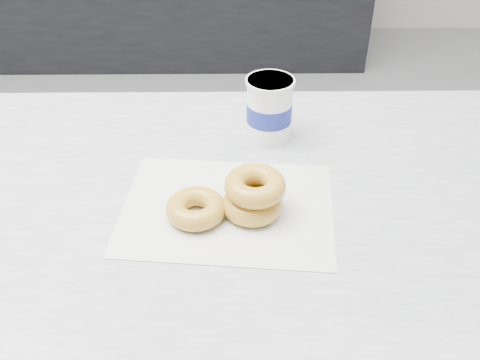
# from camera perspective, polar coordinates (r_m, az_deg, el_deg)

# --- Properties ---
(ground) EXTENTS (5.00, 5.00, 0.00)m
(ground) POSITION_cam_1_polar(r_m,az_deg,el_deg) (1.99, -12.04, -11.40)
(ground) COLOR gray
(ground) RESTS_ON ground
(counter) EXTENTS (3.06, 0.76, 0.90)m
(counter) POSITION_cam_1_polar(r_m,az_deg,el_deg) (1.29, -19.09, -17.73)
(counter) COLOR #333335
(counter) RESTS_ON ground
(wax_paper) EXTENTS (0.36, 0.29, 0.00)m
(wax_paper) POSITION_cam_1_polar(r_m,az_deg,el_deg) (0.87, -1.33, -3.01)
(wax_paper) COLOR silver
(wax_paper) RESTS_ON counter
(donut_single) EXTENTS (0.10, 0.10, 0.03)m
(donut_single) POSITION_cam_1_polar(r_m,az_deg,el_deg) (0.85, -4.73, -3.04)
(donut_single) COLOR gold
(donut_single) RESTS_ON wax_paper
(donut_stack) EXTENTS (0.14, 0.14, 0.07)m
(donut_stack) POSITION_cam_1_polar(r_m,az_deg,el_deg) (0.84, 1.46, -1.60)
(donut_stack) COLOR gold
(donut_stack) RESTS_ON wax_paper
(coffee_cup) EXTENTS (0.09, 0.09, 0.12)m
(coffee_cup) POSITION_cam_1_polar(r_m,az_deg,el_deg) (1.02, 3.14, 7.62)
(coffee_cup) COLOR white
(coffee_cup) RESTS_ON counter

